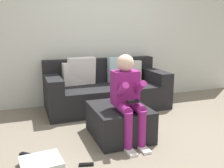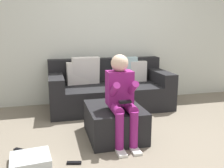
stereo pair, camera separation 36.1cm
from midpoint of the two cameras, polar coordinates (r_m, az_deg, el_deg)
ground_plane at (r=3.16m, az=11.39°, el=-13.39°), size 7.94×7.94×0.00m
wall_back at (r=4.75m, az=1.28°, el=10.52°), size 6.11×0.10×2.40m
couch_sectional at (r=4.40m, az=1.66°, el=-1.10°), size 2.08×0.97×0.89m
ottoman at (r=3.24m, az=3.79°, el=-8.63°), size 0.68×0.82×0.40m
person_seated at (r=2.95m, az=5.66°, el=-2.37°), size 0.31×0.58×1.07m
storage_bin at (r=2.75m, az=-14.55°, el=-16.60°), size 0.43×0.39×0.09m
remote_by_storage_bin at (r=2.70m, az=-4.75°, el=-17.69°), size 0.16×0.08×0.02m
remote_under_side_table at (r=3.05m, az=-16.92°, el=-14.47°), size 0.18×0.15×0.02m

